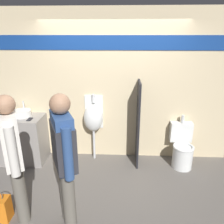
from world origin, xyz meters
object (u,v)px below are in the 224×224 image
at_px(person_in_vest, 64,154).
at_px(sink_basin, 22,113).
at_px(cell_phone, 30,119).
at_px(urinal_near_counter, 93,118).
at_px(toilet, 182,149).
at_px(person_with_lanyard, 14,156).

bearing_deg(person_in_vest, sink_basin, 12.92).
relative_size(cell_phone, person_in_vest, 0.08).
distance_m(cell_phone, urinal_near_counter, 1.11).
distance_m(cell_phone, person_in_vest, 1.60).
distance_m(toilet, person_with_lanyard, 2.78).
xyz_separation_m(sink_basin, person_with_lanyard, (0.53, -1.40, -0.01)).
height_order(sink_basin, urinal_near_counter, urinal_near_counter).
bearing_deg(person_with_lanyard, sink_basin, -7.26).
relative_size(sink_basin, person_with_lanyard, 0.19).
xyz_separation_m(cell_phone, person_with_lanyard, (0.32, -1.24, 0.04)).
distance_m(sink_basin, urinal_near_counter, 1.29).
height_order(toilet, person_in_vest, person_in_vest).
bearing_deg(urinal_near_counter, person_in_vest, -94.93).
height_order(urinal_near_counter, person_in_vest, person_in_vest).
bearing_deg(person_with_lanyard, urinal_near_counter, -54.84).
height_order(cell_phone, person_with_lanyard, person_with_lanyard).
distance_m(cell_phone, person_with_lanyard, 1.28).
relative_size(cell_phone, toilet, 0.15).
xyz_separation_m(sink_basin, toilet, (2.89, -0.07, -0.60)).
distance_m(sink_basin, person_in_vest, 1.85).
bearing_deg(cell_phone, person_with_lanyard, -75.35).
relative_size(sink_basin, cell_phone, 2.30).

